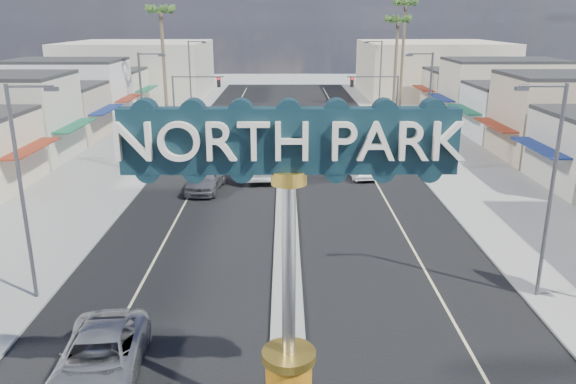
{
  "coord_description": "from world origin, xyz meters",
  "views": [
    {
      "loc": [
        -0.11,
        -11.4,
        11.36
      ],
      "look_at": [
        0.05,
        12.92,
        3.8
      ],
      "focal_mm": 35.0,
      "sensor_mm": 36.0,
      "label": 1
    }
  ],
  "objects_px": {
    "gateway_sign": "(289,239)",
    "city_bus": "(261,142)",
    "streetlight_l_far": "(192,77)",
    "car_parked_left": "(206,178)",
    "car_parked_right": "(359,166)",
    "streetlight_r_mid": "(427,107)",
    "traffic_signal_right": "(379,93)",
    "streetlight_l_near": "(24,184)",
    "palm_right_mid": "(398,25)",
    "streetlight_r_far": "(379,77)",
    "streetlight_r_near": "(548,183)",
    "palm_left_far": "(161,17)",
    "suv_left": "(100,359)",
    "palm_right_far": "(405,9)",
    "traffic_signal_left": "(192,94)",
    "streetlight_l_mid": "(144,107)"
  },
  "relations": [
    {
      "from": "gateway_sign",
      "to": "palm_right_far",
      "type": "distance_m",
      "value": 62.2
    },
    {
      "from": "palm_right_far",
      "to": "suv_left",
      "type": "bearing_deg",
      "value": -110.15
    },
    {
      "from": "traffic_signal_right",
      "to": "suv_left",
      "type": "relative_size",
      "value": 1.05
    },
    {
      "from": "streetlight_l_mid",
      "to": "suv_left",
      "type": "xyz_separation_m",
      "value": [
        4.31,
        -25.59,
        -4.27
      ]
    },
    {
      "from": "streetlight_r_near",
      "to": "city_bus",
      "type": "distance_m",
      "value": 26.13
    },
    {
      "from": "streetlight_r_far",
      "to": "palm_left_far",
      "type": "height_order",
      "value": "palm_left_far"
    },
    {
      "from": "car_parked_left",
      "to": "palm_left_far",
      "type": "bearing_deg",
      "value": 112.73
    },
    {
      "from": "car_parked_right",
      "to": "palm_right_mid",
      "type": "bearing_deg",
      "value": 66.66
    },
    {
      "from": "car_parked_right",
      "to": "streetlight_l_far",
      "type": "bearing_deg",
      "value": 117.46
    },
    {
      "from": "traffic_signal_right",
      "to": "streetlight_l_near",
      "type": "distance_m",
      "value": 39.26
    },
    {
      "from": "palm_right_far",
      "to": "car_parked_left",
      "type": "xyz_separation_m",
      "value": [
        -20.5,
        -36.39,
        -11.51
      ]
    },
    {
      "from": "streetlight_l_far",
      "to": "palm_right_mid",
      "type": "distance_m",
      "value": 24.41
    },
    {
      "from": "streetlight_l_far",
      "to": "car_parked_left",
      "type": "relative_size",
      "value": 1.76
    },
    {
      "from": "palm_left_far",
      "to": "suv_left",
      "type": "distance_m",
      "value": 47.33
    },
    {
      "from": "traffic_signal_left",
      "to": "streetlight_r_mid",
      "type": "height_order",
      "value": "streetlight_r_mid"
    },
    {
      "from": "city_bus",
      "to": "car_parked_left",
      "type": "bearing_deg",
      "value": -121.17
    },
    {
      "from": "streetlight_r_far",
      "to": "car_parked_right",
      "type": "height_order",
      "value": "streetlight_r_far"
    },
    {
      "from": "traffic_signal_left",
      "to": "streetlight_l_near",
      "type": "xyz_separation_m",
      "value": [
        -1.25,
        -33.99,
        0.79
      ]
    },
    {
      "from": "streetlight_r_mid",
      "to": "gateway_sign",
      "type": "bearing_deg",
      "value": -110.42
    },
    {
      "from": "palm_right_far",
      "to": "streetlight_l_near",
      "type": "bearing_deg",
      "value": -116.06
    },
    {
      "from": "car_parked_left",
      "to": "gateway_sign",
      "type": "bearing_deg",
      "value": -71.27
    },
    {
      "from": "traffic_signal_left",
      "to": "suv_left",
      "type": "relative_size",
      "value": 1.05
    },
    {
      "from": "palm_right_mid",
      "to": "streetlight_r_far",
      "type": "bearing_deg",
      "value": -122.69
    },
    {
      "from": "streetlight_l_near",
      "to": "palm_left_far",
      "type": "bearing_deg",
      "value": 93.67
    },
    {
      "from": "streetlight_l_mid",
      "to": "streetlight_l_far",
      "type": "relative_size",
      "value": 1.0
    },
    {
      "from": "traffic_signal_right",
      "to": "car_parked_right",
      "type": "bearing_deg",
      "value": -104.1
    },
    {
      "from": "streetlight_l_far",
      "to": "city_bus",
      "type": "bearing_deg",
      "value": -66.34
    },
    {
      "from": "traffic_signal_left",
      "to": "streetlight_r_far",
      "type": "bearing_deg",
      "value": 22.2
    },
    {
      "from": "suv_left",
      "to": "streetlight_l_near",
      "type": "bearing_deg",
      "value": 122.68
    },
    {
      "from": "gateway_sign",
      "to": "car_parked_left",
      "type": "relative_size",
      "value": 1.79
    },
    {
      "from": "streetlight_l_mid",
      "to": "car_parked_left",
      "type": "bearing_deg",
      "value": -41.64
    },
    {
      "from": "streetlight_l_far",
      "to": "palm_left_far",
      "type": "relative_size",
      "value": 0.69
    },
    {
      "from": "traffic_signal_left",
      "to": "palm_right_far",
      "type": "bearing_deg",
      "value": 36.67
    },
    {
      "from": "streetlight_l_far",
      "to": "streetlight_r_mid",
      "type": "height_order",
      "value": "same"
    },
    {
      "from": "gateway_sign",
      "to": "streetlight_l_near",
      "type": "bearing_deg",
      "value": 142.45
    },
    {
      "from": "streetlight_r_mid",
      "to": "streetlight_r_far",
      "type": "distance_m",
      "value": 22.0
    },
    {
      "from": "streetlight_l_far",
      "to": "streetlight_r_near",
      "type": "relative_size",
      "value": 1.0
    },
    {
      "from": "palm_right_far",
      "to": "suv_left",
      "type": "distance_m",
      "value": 62.43
    },
    {
      "from": "streetlight_r_mid",
      "to": "streetlight_l_far",
      "type": "bearing_deg",
      "value": 133.48
    },
    {
      "from": "car_parked_left",
      "to": "car_parked_right",
      "type": "xyz_separation_m",
      "value": [
        11.0,
        3.71,
        -0.1
      ]
    },
    {
      "from": "traffic_signal_right",
      "to": "streetlight_r_mid",
      "type": "xyz_separation_m",
      "value": [
        1.25,
        -13.99,
        0.79
      ]
    },
    {
      "from": "streetlight_r_near",
      "to": "gateway_sign",
      "type": "bearing_deg",
      "value": -142.45
    },
    {
      "from": "streetlight_l_near",
      "to": "city_bus",
      "type": "relative_size",
      "value": 0.67
    },
    {
      "from": "streetlight_l_near",
      "to": "streetlight_r_mid",
      "type": "height_order",
      "value": "same"
    },
    {
      "from": "streetlight_l_far",
      "to": "gateway_sign",
      "type": "bearing_deg",
      "value": -78.22
    },
    {
      "from": "palm_right_far",
      "to": "car_parked_right",
      "type": "bearing_deg",
      "value": -106.21
    },
    {
      "from": "palm_left_far",
      "to": "suv_left",
      "type": "height_order",
      "value": "palm_left_far"
    },
    {
      "from": "suv_left",
      "to": "car_parked_right",
      "type": "relative_size",
      "value": 1.22
    },
    {
      "from": "gateway_sign",
      "to": "city_bus",
      "type": "bearing_deg",
      "value": 93.72
    },
    {
      "from": "streetlight_r_near",
      "to": "streetlight_r_far",
      "type": "height_order",
      "value": "same"
    }
  ]
}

